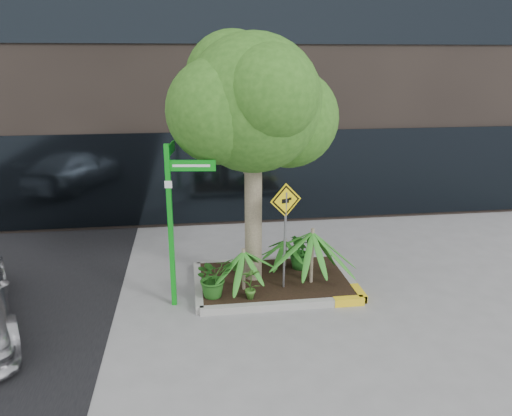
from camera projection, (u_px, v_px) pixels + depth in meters
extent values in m
plane|color=gray|center=(267.00, 291.00, 10.33)|extent=(80.00, 80.00, 0.00)
cube|color=#9E9E99|center=(266.00, 261.00, 11.66)|extent=(3.20, 0.15, 0.15)
cube|color=#9E9E99|center=(283.00, 306.00, 9.58)|extent=(3.20, 0.15, 0.15)
cube|color=#9E9E99|center=(198.00, 286.00, 10.41)|extent=(0.15, 2.20, 0.15)
cube|color=#9E9E99|center=(346.00, 277.00, 10.83)|extent=(0.15, 2.20, 0.15)
cube|color=yellow|center=(349.00, 301.00, 9.75)|extent=(0.60, 0.17, 0.15)
cube|color=black|center=(274.00, 279.00, 10.61)|extent=(3.05, 2.05, 0.06)
cylinder|color=tan|center=(253.00, 209.00, 10.22)|extent=(0.36, 0.36, 3.35)
cylinder|color=tan|center=(259.00, 149.00, 9.88)|extent=(0.63, 0.18, 1.09)
sphere|color=#2B5D1A|center=(253.00, 103.00, 9.61)|extent=(2.68, 2.68, 2.68)
sphere|color=#2B5D1A|center=(289.00, 118.00, 10.12)|extent=(2.01, 2.01, 2.01)
sphere|color=#2B5D1A|center=(219.00, 111.00, 9.34)|extent=(2.01, 2.01, 2.01)
sphere|color=#2B5D1A|center=(270.00, 94.00, 8.93)|extent=(1.79, 1.79, 1.79)
sphere|color=#2B5D1A|center=(233.00, 78.00, 9.96)|extent=(1.90, 1.90, 1.90)
cylinder|color=tan|center=(312.00, 256.00, 10.25)|extent=(0.07, 0.07, 1.18)
cylinder|color=tan|center=(244.00, 269.00, 9.99)|extent=(0.07, 0.07, 0.87)
cylinder|color=tan|center=(285.00, 252.00, 11.15)|extent=(0.07, 0.07, 0.65)
imported|color=#205819|center=(213.00, 277.00, 9.70)|extent=(0.97, 0.97, 0.81)
imported|color=#1F601C|center=(300.00, 252.00, 11.00)|extent=(0.61, 0.61, 0.78)
imported|color=#397223|center=(251.00, 283.00, 9.62)|extent=(0.38, 0.38, 0.66)
imported|color=#205E1B|center=(300.00, 251.00, 11.05)|extent=(0.48, 0.48, 0.78)
cube|color=#0EA01B|center=(171.00, 228.00, 9.34)|extent=(0.10, 0.10, 3.17)
cube|color=#0EA01B|center=(191.00, 166.00, 9.00)|extent=(0.88, 0.14, 0.20)
cube|color=#0EA01B|center=(171.00, 149.00, 9.34)|extent=(0.14, 0.88, 0.20)
cube|color=white|center=(191.00, 166.00, 8.98)|extent=(0.67, 0.09, 0.05)
cube|color=white|center=(170.00, 149.00, 9.34)|extent=(0.09, 0.67, 0.05)
cube|color=white|center=(168.00, 185.00, 9.05)|extent=(0.14, 0.02, 0.14)
cylinder|color=slate|center=(285.00, 241.00, 9.89)|extent=(0.07, 0.11, 2.02)
cube|color=yellow|center=(286.00, 200.00, 9.63)|extent=(0.65, 0.22, 0.68)
cube|color=black|center=(286.00, 200.00, 9.62)|extent=(0.57, 0.18, 0.60)
cube|color=yellow|center=(286.00, 200.00, 9.61)|extent=(0.49, 0.16, 0.51)
cube|color=black|center=(285.00, 201.00, 9.61)|extent=(0.15, 0.05, 0.09)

